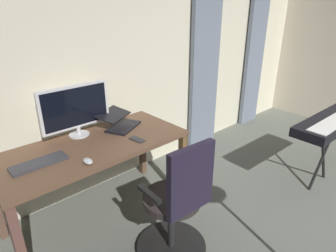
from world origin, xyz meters
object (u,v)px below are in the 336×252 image
object	(u,v)px
computer_keyboard	(39,163)
piano_keyboard	(331,123)
laptop	(120,122)
computer_mouse	(88,161)
desk	(94,153)
office_chair	(177,207)
computer_monitor	(76,108)
cell_phone_face_up	(137,139)

from	to	relation	value
computer_keyboard	piano_keyboard	distance (m)	2.75
computer_keyboard	laptop	world-z (taller)	laptop
computer_keyboard	computer_mouse	distance (m)	0.36
desk	office_chair	distance (m)	0.87
computer_monitor	piano_keyboard	bearing A→B (deg)	145.47
computer_monitor	office_chair	bearing A→B (deg)	101.16
computer_mouse	piano_keyboard	world-z (taller)	piano_keyboard
computer_keyboard	computer_monitor	bearing A→B (deg)	-148.27
cell_phone_face_up	computer_mouse	bearing A→B (deg)	-0.16
computer_monitor	laptop	size ratio (longest dim) A/B	1.44
computer_monitor	computer_keyboard	distance (m)	0.59
desk	piano_keyboard	bearing A→B (deg)	150.38
laptop	computer_mouse	world-z (taller)	laptop
laptop	computer_monitor	bearing A→B (deg)	-41.19
computer_monitor	laptop	bearing A→B (deg)	164.98
computer_monitor	piano_keyboard	size ratio (longest dim) A/B	0.56
computer_keyboard	computer_mouse	xyz separation A→B (m)	(-0.28, 0.22, 0.01)
desk	laptop	bearing A→B (deg)	-158.36
cell_phone_face_up	computer_keyboard	bearing A→B (deg)	-19.22
computer_keyboard	cell_phone_face_up	xyz separation A→B (m)	(-0.78, 0.16, -0.01)
office_chair	computer_keyboard	size ratio (longest dim) A/B	2.57
laptop	cell_phone_face_up	xyz separation A→B (m)	(0.05, 0.34, -0.05)
computer_keyboard	computer_mouse	bearing A→B (deg)	140.77
computer_mouse	office_chair	bearing A→B (deg)	125.10
office_chair	piano_keyboard	size ratio (longest dim) A/B	0.91
computer_keyboard	piano_keyboard	size ratio (longest dim) A/B	0.36
computer_monitor	computer_mouse	size ratio (longest dim) A/B	6.30
computer_keyboard	computer_mouse	size ratio (longest dim) A/B	4.00
office_chair	cell_phone_face_up	bearing A→B (deg)	83.87
piano_keyboard	desk	bearing A→B (deg)	-28.05
desk	cell_phone_face_up	xyz separation A→B (m)	(-0.32, 0.19, 0.09)
computer_monitor	piano_keyboard	world-z (taller)	computer_monitor
desk	laptop	distance (m)	0.42
laptop	piano_keyboard	distance (m)	2.14
computer_monitor	computer_mouse	bearing A→B (deg)	70.31
office_chair	laptop	bearing A→B (deg)	84.62
computer_keyboard	office_chair	bearing A→B (deg)	130.46
computer_monitor	piano_keyboard	distance (m)	2.51
piano_keyboard	cell_phone_face_up	bearing A→B (deg)	-27.84
computer_mouse	piano_keyboard	bearing A→B (deg)	157.93
office_chair	piano_keyboard	bearing A→B (deg)	-6.57
office_chair	computer_monitor	bearing A→B (deg)	105.33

